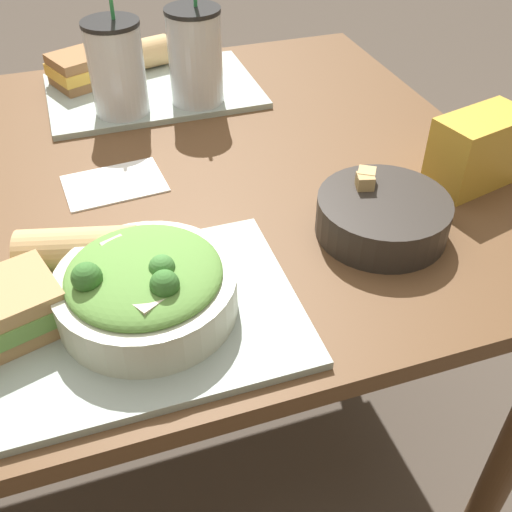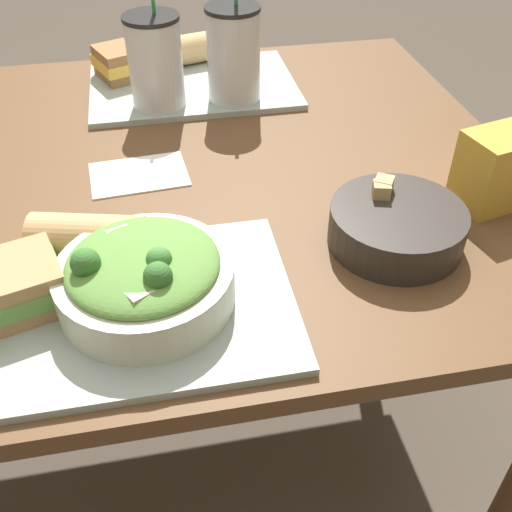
% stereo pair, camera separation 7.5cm
% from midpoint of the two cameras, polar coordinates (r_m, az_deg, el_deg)
% --- Properties ---
extents(ground_plane, '(12.00, 12.00, 0.00)m').
position_cam_midpoint_polar(ground_plane, '(1.59, -6.19, -16.14)').
color(ground_plane, '#4C4238').
extents(dining_table, '(1.32, 1.02, 0.77)m').
position_cam_midpoint_polar(dining_table, '(1.10, -8.62, 3.79)').
color(dining_table, brown).
rests_on(dining_table, ground_plane).
extents(tray_near, '(0.43, 0.29, 0.01)m').
position_cam_midpoint_polar(tray_near, '(0.77, -9.65, -5.11)').
color(tray_near, '#99A89E').
rests_on(tray_near, dining_table).
extents(tray_far, '(0.43, 0.29, 0.01)m').
position_cam_midpoint_polar(tray_far, '(1.33, -4.36, 15.80)').
color(tray_far, '#99A89E').
rests_on(tray_far, dining_table).
extents(salad_bowl, '(0.22, 0.22, 0.10)m').
position_cam_midpoint_polar(salad_bowl, '(0.75, -7.87, -2.09)').
color(salad_bowl, beige).
rests_on(salad_bowl, tray_near).
extents(soup_bowl, '(0.19, 0.19, 0.08)m').
position_cam_midpoint_polar(soup_bowl, '(0.89, 15.60, 2.81)').
color(soup_bowl, '#2D2823').
rests_on(soup_bowl, dining_table).
extents(sandwich_near, '(0.17, 0.14, 0.06)m').
position_cam_midpoint_polar(sandwich_near, '(0.78, -20.40, -3.13)').
color(sandwich_near, tan).
rests_on(sandwich_near, tray_near).
extents(baguette_near, '(0.17, 0.10, 0.06)m').
position_cam_midpoint_polar(baguette_near, '(0.83, -13.09, 1.66)').
color(baguette_near, tan).
rests_on(baguette_near, tray_near).
extents(sandwich_far, '(0.18, 0.15, 0.06)m').
position_cam_midpoint_polar(sandwich_far, '(1.37, -10.15, 17.89)').
color(sandwich_far, olive).
rests_on(sandwich_far, tray_far).
extents(baguette_far, '(0.12, 0.09, 0.06)m').
position_cam_midpoint_polar(baguette_far, '(1.41, -4.79, 19.01)').
color(baguette_far, tan).
rests_on(baguette_far, tray_far).
extents(drink_cup_dark, '(0.11, 0.11, 0.25)m').
position_cam_midpoint_polar(drink_cup_dark, '(1.21, -7.72, 17.56)').
color(drink_cup_dark, silver).
rests_on(drink_cup_dark, tray_far).
extents(drink_cup_red, '(0.11, 0.11, 0.26)m').
position_cam_midpoint_polar(drink_cup_red, '(1.22, -0.32, 18.37)').
color(drink_cup_red, silver).
rests_on(drink_cup_red, tray_far).
extents(chip_bag, '(0.17, 0.12, 0.12)m').
position_cam_midpoint_polar(chip_bag, '(1.03, 24.84, 7.70)').
color(chip_bag, gold).
rests_on(chip_bag, dining_table).
extents(napkin_folded, '(0.17, 0.12, 0.00)m').
position_cam_midpoint_polar(napkin_folded, '(1.03, -9.31, 7.57)').
color(napkin_folded, white).
rests_on(napkin_folded, dining_table).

